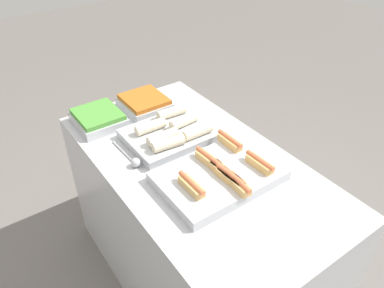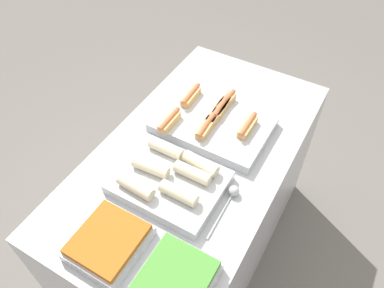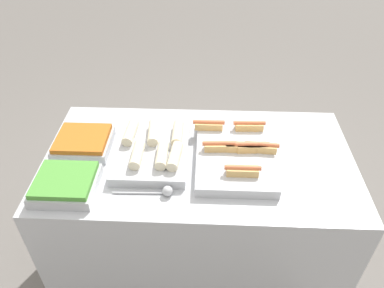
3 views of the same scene
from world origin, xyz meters
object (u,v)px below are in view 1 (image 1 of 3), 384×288
at_px(tray_wraps, 171,133).
at_px(serving_spoon_near, 133,161).
at_px(tray_hotdogs, 220,175).
at_px(tray_side_front, 98,118).
at_px(tray_side_back, 144,103).

bearing_deg(tray_wraps, serving_spoon_near, -74.96).
bearing_deg(tray_hotdogs, serving_spoon_near, -141.63).
relative_size(tray_hotdogs, serving_spoon_near, 2.03).
bearing_deg(serving_spoon_near, tray_side_front, 178.49).
height_order(tray_side_back, serving_spoon_near, tray_side_back).
relative_size(tray_wraps, tray_side_back, 1.66).
bearing_deg(tray_side_front, tray_side_back, 90.00).
xyz_separation_m(tray_side_back, serving_spoon_near, (0.42, -0.30, -0.02)).
distance_m(tray_side_front, tray_side_back, 0.29).
height_order(tray_hotdogs, tray_side_front, tray_hotdogs).
height_order(tray_hotdogs, serving_spoon_near, tray_hotdogs).
bearing_deg(tray_side_front, tray_hotdogs, 18.31).
relative_size(tray_hotdogs, tray_side_front, 1.99).
xyz_separation_m(tray_hotdogs, tray_wraps, (-0.39, -0.00, 0.00)).
bearing_deg(tray_side_back, tray_wraps, -6.97).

